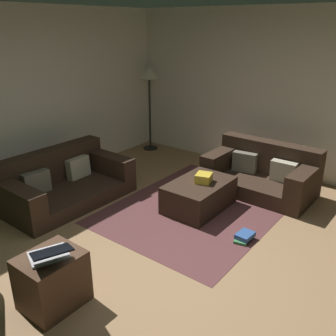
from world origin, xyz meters
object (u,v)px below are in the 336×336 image
(couch_left, at_px, (62,183))
(book_stack, at_px, (244,237))
(side_table, at_px, (52,280))
(ottoman, at_px, (199,195))
(gift_box, at_px, (204,178))
(couch_right, at_px, (262,173))
(tv_remote, at_px, (202,177))
(laptop, at_px, (50,254))
(corner_lamp, at_px, (149,78))

(couch_left, distance_m, book_stack, 2.60)
(side_table, height_order, book_stack, side_table)
(ottoman, distance_m, gift_box, 0.25)
(gift_box, xyz_separation_m, side_table, (-2.36, 0.05, -0.19))
(couch_right, xyz_separation_m, tv_remote, (-0.89, 0.49, 0.12))
(couch_right, xyz_separation_m, book_stack, (-1.40, -0.43, -0.23))
(ottoman, height_order, gift_box, gift_box)
(couch_right, relative_size, tv_remote, 9.70)
(ottoman, bearing_deg, laptop, -178.90)
(laptop, bearing_deg, gift_box, 0.12)
(couch_left, distance_m, side_table, 2.16)
(couch_left, height_order, couch_right, couch_right)
(side_table, bearing_deg, book_stack, -23.71)
(tv_remote, distance_m, corner_lamp, 2.70)
(ottoman, distance_m, book_stack, 0.94)
(couch_right, height_order, laptop, couch_right)
(corner_lamp, bearing_deg, ottoman, -125.66)
(tv_remote, height_order, laptop, laptop)
(couch_left, height_order, corner_lamp, corner_lamp)
(side_table, distance_m, laptop, 0.31)
(ottoman, height_order, side_table, side_table)
(ottoman, bearing_deg, couch_right, -22.17)
(tv_remote, bearing_deg, ottoman, -131.42)
(gift_box, xyz_separation_m, corner_lamp, (1.51, 2.20, 0.94))
(book_stack, bearing_deg, side_table, 156.29)
(side_table, relative_size, corner_lamp, 0.32)
(side_table, xyz_separation_m, laptop, (-0.02, -0.05, 0.31))
(gift_box, relative_size, book_stack, 0.80)
(couch_right, relative_size, book_stack, 5.80)
(couch_left, distance_m, ottoman, 1.92)
(gift_box, xyz_separation_m, tv_remote, (0.12, 0.10, -0.05))
(couch_right, bearing_deg, couch_left, 44.74)
(tv_remote, relative_size, side_table, 0.31)
(couch_right, relative_size, gift_box, 7.26)
(tv_remote, distance_m, side_table, 2.48)
(gift_box, xyz_separation_m, laptop, (-2.39, -0.00, 0.12))
(gift_box, bearing_deg, corner_lamp, 55.50)
(couch_right, xyz_separation_m, gift_box, (-1.01, 0.39, 0.16))
(book_stack, xyz_separation_m, corner_lamp, (1.91, 3.01, 1.33))
(couch_left, relative_size, couch_right, 1.13)
(side_table, distance_m, corner_lamp, 4.57)
(gift_box, distance_m, book_stack, 0.99)
(gift_box, distance_m, laptop, 2.39)
(ottoman, bearing_deg, gift_box, -46.97)
(tv_remote, bearing_deg, couch_left, 150.71)
(book_stack, bearing_deg, couch_right, 16.95)
(gift_box, bearing_deg, couch_left, 119.92)
(book_stack, distance_m, corner_lamp, 3.80)
(ottoman, distance_m, tv_remote, 0.26)
(laptop, bearing_deg, side_table, 67.46)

